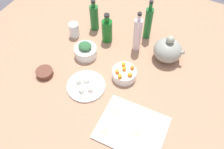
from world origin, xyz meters
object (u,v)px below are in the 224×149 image
Objects in this scene: cutting_board at (132,128)px; bottle_0 at (148,23)px; bowl_small_side at (45,73)px; bottle_2 at (94,17)px; bottle_3 at (107,30)px; teapot at (168,50)px; bottle_1 at (137,34)px; bowl_greens at (86,52)px; plate_tofu at (86,86)px; drinking_glass_0 at (74,30)px; bowl_carrots at (124,74)px.

bottle_0 reaches higher than cutting_board.
bottle_0 is at bearing 54.67° from bowl_small_side.
bottle_3 is at bearing -25.72° from bottle_2.
teapot is 0.67× the size of bottle_1.
bottle_1 is at bearing 38.10° from bowl_greens.
bottle_1 is 18.91cm from bottle_3.
bottle_0 is at bearing 74.72° from plate_tofu.
bottle_1 is (-18.49, -0.91, 4.63)cm from teapot.
bottle_1 is 1.34× the size of bottle_3.
plate_tofu is at bearing -107.73° from bottle_1.
drinking_glass_0 is (-38.30, -7.51, -6.67)cm from bottle_1.
plate_tofu is 2.19× the size of bowl_small_side.
bowl_small_side is at bearing -86.32° from drinking_glass_0.
cutting_board is at bearing -46.40° from bottle_2.
bowl_carrots is at bearing 122.50° from cutting_board.
bowl_carrots is 1.42× the size of drinking_glass_0.
bowl_greens is 0.61× the size of bottle_2.
bottle_0 is at bearing 146.28° from teapot.
bottle_1 is 2.85× the size of drinking_glass_0.
bottle_0 is (37.73, 53.22, 9.37)cm from bowl_small_side.
bottle_3 is 2.13× the size of drinking_glass_0.
bottle_1 reaches higher than bowl_greens.
bowl_greens is 0.66× the size of bottle_3.
bowl_carrots reaches higher than bowl_small_side.
bottle_1 reaches higher than bottle_3.
bottle_0 is at bearing 106.33° from cutting_board.
bottle_1 is (23.58, 18.49, 8.27)cm from bowl_greens.
bottle_2 is (-33.59, 26.81, 6.23)cm from bowl_carrots.
bottle_0 reaches higher than drinking_glass_0.
bottle_2 is at bearing 107.19° from bowl_greens.
bottle_0 reaches higher than bowl_small_side.
bowl_carrots is at bearing -20.07° from drinking_glass_0.
plate_tofu is at bearing 161.38° from cutting_board.
teapot is at bearing 37.51° from bowl_small_side.
bottle_3 reaches higher than bowl_small_side.
bowl_greens is at bearing 171.22° from bowl_carrots.
bottle_3 reaches higher than cutting_board.
bottle_2 is at bearing 133.60° from cutting_board.
plate_tofu is 49.50cm from teapot.
bowl_carrots is at bearing -44.30° from bottle_3.
drinking_glass_0 is at bearing 93.68° from bowl_small_side.
bottle_1 is 39.59cm from drinking_glass_0.
bottle_1 is at bearing 4.88° from bottle_3.
plate_tofu is 0.78× the size of bottle_0.
bottle_3 is (12.06, -5.81, -0.95)cm from bottle_2.
bottle_3 is (5.04, 16.90, 4.92)cm from bowl_greens.
teapot reaches higher than bowl_greens.
bottle_0 is (25.16, 30.68, 7.99)cm from bowl_greens.
drinking_glass_0 is at bearing -168.91° from bottle_1.
teapot is (54.63, 41.94, 5.02)cm from bowl_small_side.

